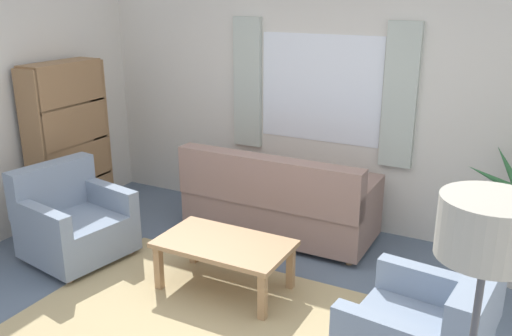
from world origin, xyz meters
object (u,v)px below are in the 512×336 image
at_px(coffee_table, 224,248).
at_px(couch, 278,203).
at_px(armchair_left, 73,222).
at_px(standing_lamp, 485,258).
at_px(bookshelf, 73,150).

bearing_deg(coffee_table, couch, 92.74).
xyz_separation_m(armchair_left, coffee_table, (1.56, 0.15, 0.03)).
height_order(couch, armchair_left, couch).
relative_size(armchair_left, standing_lamp, 0.57).
relative_size(couch, armchair_left, 1.97).
distance_m(couch, bookshelf, 2.28).
distance_m(bookshelf, standing_lamp, 4.76).
xyz_separation_m(armchair_left, standing_lamp, (3.60, -1.29, 1.10)).
distance_m(armchair_left, bookshelf, 1.06).
distance_m(coffee_table, standing_lamp, 2.72).
bearing_deg(armchair_left, standing_lamp, -99.98).
xyz_separation_m(couch, standing_lamp, (2.09, -2.58, 1.09)).
height_order(bookshelf, standing_lamp, bookshelf).
bearing_deg(couch, coffee_table, 92.74).
xyz_separation_m(couch, bookshelf, (-2.17, -0.58, 0.41)).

